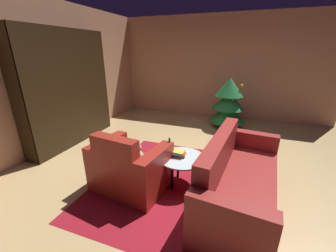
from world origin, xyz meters
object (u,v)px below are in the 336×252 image
at_px(armchair_red, 129,169).
at_px(coffee_table, 182,160).
at_px(book_stack_on_table, 179,153).
at_px(bottle_on_table, 169,149).
at_px(decorated_tree, 228,102).
at_px(couch_red, 237,182).
at_px(bookshelf_unit, 74,89).

distance_m(armchair_red, coffee_table, 0.75).
xyz_separation_m(book_stack_on_table, bottle_on_table, (-0.13, -0.03, 0.06)).
xyz_separation_m(coffee_table, bottle_on_table, (-0.18, -0.01, 0.15)).
bearing_deg(book_stack_on_table, decorated_tree, 80.79).
height_order(armchair_red, coffee_table, armchair_red).
distance_m(couch_red, bottle_on_table, 1.00).
relative_size(bookshelf_unit, couch_red, 1.14).
relative_size(couch_red, bottle_on_table, 7.34).
height_order(bottle_on_table, decorated_tree, decorated_tree).
xyz_separation_m(coffee_table, decorated_tree, (0.40, 2.75, 0.24)).
distance_m(bookshelf_unit, armchair_red, 2.40).
relative_size(bottle_on_table, decorated_tree, 0.22).
height_order(armchair_red, couch_red, couch_red).
xyz_separation_m(book_stack_on_table, decorated_tree, (0.44, 2.73, 0.16)).
xyz_separation_m(armchair_red, bottle_on_table, (0.48, 0.33, 0.24)).
bearing_deg(bookshelf_unit, book_stack_on_table, -18.25).
bearing_deg(book_stack_on_table, armchair_red, -149.87).
xyz_separation_m(armchair_red, book_stack_on_table, (0.61, 0.36, 0.18)).
bearing_deg(decorated_tree, bookshelf_unit, -147.62).
distance_m(couch_red, decorated_tree, 2.94).
relative_size(armchair_red, decorated_tree, 0.87).
height_order(couch_red, book_stack_on_table, couch_red).
bearing_deg(coffee_table, book_stack_on_table, 155.65).
height_order(armchair_red, decorated_tree, decorated_tree).
xyz_separation_m(couch_red, decorated_tree, (-0.38, 2.90, 0.34)).
height_order(couch_red, coffee_table, couch_red).
distance_m(bookshelf_unit, decorated_tree, 3.57).
height_order(book_stack_on_table, bottle_on_table, bottle_on_table).
height_order(armchair_red, bottle_on_table, armchair_red).
bearing_deg(bookshelf_unit, decorated_tree, 32.38).
bearing_deg(couch_red, bottle_on_table, 171.71).
distance_m(couch_red, book_stack_on_table, 0.86).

